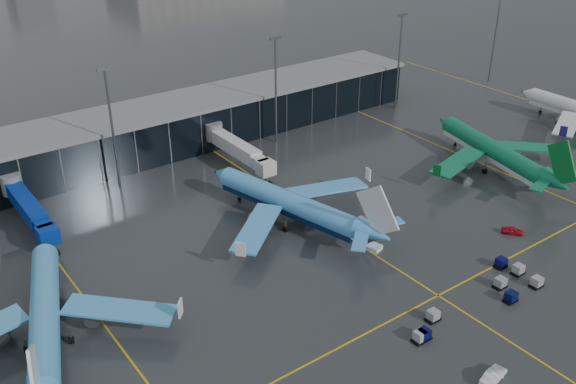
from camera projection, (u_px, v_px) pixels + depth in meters
ground at (328, 273)px, 105.95m from camera, size 600.00×600.00×0.00m
terminal_pier at (158, 129)px, 147.71m from camera, size 142.00×17.00×10.70m
jet_bridges at (29, 208)px, 116.16m from camera, size 94.00×27.50×7.20m
flood_masts at (200, 104)px, 137.88m from camera, size 203.00×0.50×25.50m
taxi_lines at (333, 228)px, 118.77m from camera, size 220.00×120.00×0.02m
airliner_arkefly at (42, 300)px, 88.59m from camera, size 49.54×52.93×13.31m
airliner_klm_near at (287, 190)px, 117.88m from camera, size 46.85×50.80×13.31m
airliner_aer_lingus at (494, 139)px, 139.17m from camera, size 47.20×51.09×13.32m
baggage_carts at (483, 296)px, 99.04m from camera, size 27.54×8.34×1.70m
mobile_airstair at (372, 245)px, 112.18m from camera, size 3.01×3.69×3.45m
service_van_red at (513, 230)px, 116.75m from camera, size 3.68×3.96×1.32m
service_van_white at (493, 376)px, 83.80m from camera, size 5.08×2.60×1.60m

